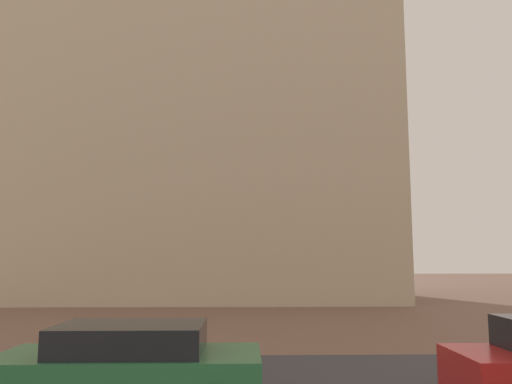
{
  "coord_description": "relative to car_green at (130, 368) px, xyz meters",
  "views": [
    {
      "loc": [
        0.0,
        -1.1,
        2.65
      ],
      "look_at": [
        0.29,
        10.89,
        4.15
      ],
      "focal_mm": 35.24,
      "sensor_mm": 36.0,
      "label": 1
    }
  ],
  "objects": [
    {
      "name": "ground_plane",
      "position": [
        1.96,
        2.1,
        -0.71
      ],
      "size": [
        120.0,
        120.0,
        0.0
      ],
      "primitive_type": "plane",
      "color": "brown"
    },
    {
      "name": "landmark_building",
      "position": [
        -1.21,
        22.95,
        9.52
      ],
      "size": [
        24.33,
        12.26,
        32.4
      ],
      "color": "beige",
      "rests_on": "ground_plane"
    },
    {
      "name": "car_green",
      "position": [
        0.0,
        0.0,
        0.0
      ],
      "size": [
        4.49,
        2.11,
        1.46
      ],
      "color": "#287042",
      "rests_on": "ground_plane"
    }
  ]
}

